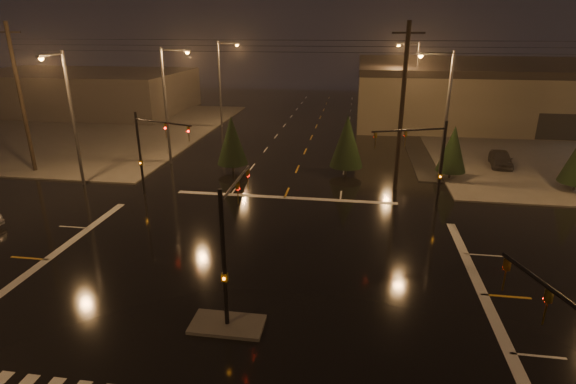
{
  "coord_description": "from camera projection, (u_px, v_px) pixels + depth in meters",
  "views": [
    {
      "loc": [
        4.78,
        -18.87,
        11.56
      ],
      "look_at": [
        1.29,
        4.12,
        3.0
      ],
      "focal_mm": 28.0,
      "sensor_mm": 36.0,
      "label": 1
    }
  ],
  "objects": [
    {
      "name": "median_island",
      "position": [
        227.0,
        324.0,
        18.44
      ],
      "size": [
        3.0,
        1.6,
        0.15
      ],
      "primitive_type": "cube",
      "color": "#484640",
      "rests_on": "ground"
    },
    {
      "name": "streetlight_2",
      "position": [
        222.0,
        79.0,
        53.29
      ],
      "size": [
        2.77,
        0.32,
        10.0
      ],
      "color": "#38383A",
      "rests_on": "ground"
    },
    {
      "name": "stop_bar_far",
      "position": [
        285.0,
        197.0,
        32.38
      ],
      "size": [
        16.0,
        0.5,
        0.01
      ],
      "primitive_type": "cube",
      "color": "beige",
      "rests_on": "ground"
    },
    {
      "name": "utility_pole_1",
      "position": [
        402.0,
        108.0,
        31.92
      ],
      "size": [
        2.2,
        0.32,
        12.0
      ],
      "color": "black",
      "rests_on": "ground"
    },
    {
      "name": "conifer_0",
      "position": [
        453.0,
        149.0,
        35.46
      ],
      "size": [
        2.34,
        2.34,
        4.36
      ],
      "color": "black",
      "rests_on": "ground"
    },
    {
      "name": "streetlight_3",
      "position": [
        443.0,
        109.0,
        33.44
      ],
      "size": [
        2.77,
        0.32,
        10.0
      ],
      "color": "#38383A",
      "rests_on": "ground"
    },
    {
      "name": "conifer_4",
      "position": [
        347.0,
        141.0,
        36.56
      ],
      "size": [
        2.74,
        2.74,
        4.99
      ],
      "color": "black",
      "rests_on": "ground"
    },
    {
      "name": "signal_mast_median",
      "position": [
        229.0,
        234.0,
        18.03
      ],
      "size": [
        0.25,
        4.59,
        6.0
      ],
      "color": "black",
      "rests_on": "ground"
    },
    {
      "name": "commercial_block",
      "position": [
        80.0,
        91.0,
        65.11
      ],
      "size": [
        30.0,
        18.0,
        5.6
      ],
      "primitive_type": "cube",
      "color": "#413C39",
      "rests_on": "ground"
    },
    {
      "name": "streetlight_5",
      "position": [
        69.0,
        111.0,
        32.8
      ],
      "size": [
        0.32,
        2.77,
        10.0
      ],
      "color": "#38383A",
      "rests_on": "ground"
    },
    {
      "name": "signal_mast_ne",
      "position": [
        428.0,
        155.0,
        28.93
      ],
      "size": [
        4.84,
        1.86,
        6.0
      ],
      "color": "black",
      "rests_on": "ground"
    },
    {
      "name": "streetlight_4",
      "position": [
        413.0,
        80.0,
        52.0
      ],
      "size": [
        2.77,
        0.32,
        10.0
      ],
      "color": "#38383A",
      "rests_on": "ground"
    },
    {
      "name": "car_parked",
      "position": [
        501.0,
        159.0,
        39.29
      ],
      "size": [
        2.24,
        4.4,
        1.44
      ],
      "primitive_type": "imported",
      "rotation": [
        0.0,
        0.0,
        -0.13
      ],
      "color": "black",
      "rests_on": "ground"
    },
    {
      "name": "conifer_3",
      "position": [
        232.0,
        140.0,
        37.31
      ],
      "size": [
        2.58,
        2.58,
        4.73
      ],
      "color": "black",
      "rests_on": "ground"
    },
    {
      "name": "utility_pole_0",
      "position": [
        21.0,
        99.0,
        36.15
      ],
      "size": [
        2.2,
        0.32,
        12.0
      ],
      "color": "black",
      "rests_on": "ground"
    },
    {
      "name": "sidewalk_nw",
      "position": [
        64.0,
        128.0,
        54.22
      ],
      "size": [
        36.0,
        36.0,
        0.12
      ],
      "primitive_type": "cube",
      "color": "#484640",
      "rests_on": "ground"
    },
    {
      "name": "signal_mast_nw",
      "position": [
        150.0,
        144.0,
        31.61
      ],
      "size": [
        4.84,
        1.86,
        6.0
      ],
      "color": "black",
      "rests_on": "ground"
    },
    {
      "name": "ground",
      "position": [
        250.0,
        276.0,
        22.18
      ],
      "size": [
        140.0,
        140.0,
        0.0
      ],
      "primitive_type": "plane",
      "color": "black",
      "rests_on": "ground"
    },
    {
      "name": "streetlight_1",
      "position": [
        169.0,
        99.0,
        38.45
      ],
      "size": [
        2.77,
        0.32,
        10.0
      ],
      "color": "#38383A",
      "rests_on": "ground"
    }
  ]
}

